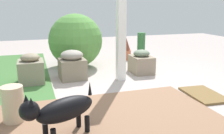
# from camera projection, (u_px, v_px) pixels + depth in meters

# --- Properties ---
(ground_plane) EXTENTS (12.00, 12.00, 0.00)m
(ground_plane) POSITION_uv_depth(u_px,v_px,m) (124.00, 88.00, 3.62)
(ground_plane) COLOR #B3A49F
(brick_path) EXTENTS (1.80, 2.40, 0.02)m
(brick_path) POSITION_uv_depth(u_px,v_px,m) (113.00, 126.00, 2.47)
(brick_path) COLOR #90684D
(brick_path) RESTS_ON ground
(porch_pillar) EXTENTS (0.13, 0.13, 2.03)m
(porch_pillar) POSITION_uv_depth(u_px,v_px,m) (121.00, 17.00, 3.80)
(porch_pillar) COLOR white
(porch_pillar) RESTS_ON ground
(stone_planter_nearest) EXTENTS (0.48, 0.37, 0.42)m
(stone_planter_nearest) POSITION_uv_depth(u_px,v_px,m) (141.00, 62.00, 4.42)
(stone_planter_nearest) COLOR gray
(stone_planter_nearest) RESTS_ON ground
(stone_planter_mid) EXTENTS (0.42, 0.43, 0.48)m
(stone_planter_mid) POSITION_uv_depth(u_px,v_px,m) (72.00, 65.00, 4.04)
(stone_planter_mid) COLOR gray
(stone_planter_mid) RESTS_ON ground
(stone_planter_far) EXTENTS (0.42, 0.39, 0.47)m
(stone_planter_far) POSITION_uv_depth(u_px,v_px,m) (31.00, 69.00, 3.84)
(stone_planter_far) COLOR gray
(stone_planter_far) RESTS_ON ground
(round_shrub) EXTENTS (1.04, 1.04, 1.04)m
(round_shrub) POSITION_uv_depth(u_px,v_px,m) (76.00, 41.00, 4.79)
(round_shrub) COLOR #559141
(round_shrub) RESTS_ON ground
(terracotta_pot_spiky) EXTENTS (0.29, 0.29, 0.61)m
(terracotta_pot_spiky) POSITION_uv_depth(u_px,v_px,m) (124.00, 46.00, 5.53)
(terracotta_pot_spiky) COLOR #C36848
(terracotta_pot_spiky) RESTS_ON ground
(terracotta_pot_tall) EXTENTS (0.28, 0.28, 0.66)m
(terracotta_pot_tall) POSITION_uv_depth(u_px,v_px,m) (141.00, 54.00, 4.98)
(terracotta_pot_tall) COLOR #C76A3F
(terracotta_pot_tall) RESTS_ON ground
(dog) EXTENTS (0.44, 0.69, 0.49)m
(dog) POSITION_uv_depth(u_px,v_px,m) (61.00, 110.00, 2.17)
(dog) COLOR black
(dog) RESTS_ON ground
(ceramic_urn) EXTENTS (0.22, 0.22, 0.39)m
(ceramic_urn) POSITION_uv_depth(u_px,v_px,m) (13.00, 105.00, 2.51)
(ceramic_urn) COLOR beige
(ceramic_urn) RESTS_ON ground
(doormat) EXTENTS (0.68, 0.45, 0.03)m
(doormat) POSITION_uv_depth(u_px,v_px,m) (204.00, 95.00, 3.32)
(doormat) COLOR brown
(doormat) RESTS_ON ground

